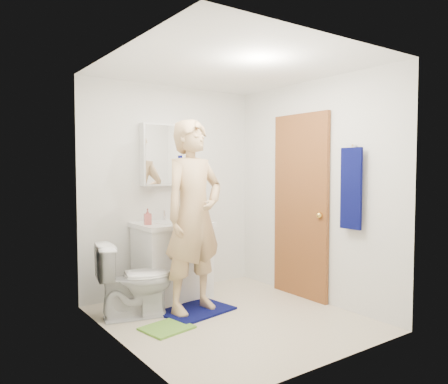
{
  "coord_description": "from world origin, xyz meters",
  "views": [
    {
      "loc": [
        -2.45,
        -3.32,
        1.45
      ],
      "look_at": [
        0.08,
        0.25,
        1.21
      ],
      "focal_mm": 35.0,
      "sensor_mm": 36.0,
      "label": 1
    }
  ],
  "objects_px": {
    "soap_dispenser": "(148,217)",
    "medicine_cabinet": "(162,155)",
    "man": "(194,216)",
    "toilet": "(135,280)",
    "toothbrush_cup": "(185,216)",
    "towel": "(351,188)",
    "vanity_cabinet": "(172,263)"
  },
  "relations": [
    {
      "from": "soap_dispenser",
      "to": "vanity_cabinet",
      "type": "bearing_deg",
      "value": 3.51
    },
    {
      "from": "vanity_cabinet",
      "to": "soap_dispenser",
      "type": "xyz_separation_m",
      "value": [
        -0.3,
        -0.02,
        0.53
      ]
    },
    {
      "from": "medicine_cabinet",
      "to": "soap_dispenser",
      "type": "xyz_separation_m",
      "value": [
        -0.3,
        -0.24,
        -0.67
      ]
    },
    {
      "from": "towel",
      "to": "man",
      "type": "xyz_separation_m",
      "value": [
        -1.23,
        0.94,
        -0.27
      ]
    },
    {
      "from": "medicine_cabinet",
      "to": "man",
      "type": "xyz_separation_m",
      "value": [
        -0.05,
        -0.77,
        -0.62
      ]
    },
    {
      "from": "toilet",
      "to": "toothbrush_cup",
      "type": "bearing_deg",
      "value": -48.68
    },
    {
      "from": "vanity_cabinet",
      "to": "toothbrush_cup",
      "type": "bearing_deg",
      "value": 24.09
    },
    {
      "from": "towel",
      "to": "soap_dispenser",
      "type": "distance_m",
      "value": 2.11
    },
    {
      "from": "toothbrush_cup",
      "to": "man",
      "type": "xyz_separation_m",
      "value": [
        -0.28,
        -0.65,
        0.08
      ]
    },
    {
      "from": "vanity_cabinet",
      "to": "medicine_cabinet",
      "type": "bearing_deg",
      "value": 90.0
    },
    {
      "from": "man",
      "to": "vanity_cabinet",
      "type": "bearing_deg",
      "value": 75.71
    },
    {
      "from": "towel",
      "to": "toothbrush_cup",
      "type": "xyz_separation_m",
      "value": [
        -0.95,
        1.59,
        -0.35
      ]
    },
    {
      "from": "toilet",
      "to": "toothbrush_cup",
      "type": "distance_m",
      "value": 1.08
    },
    {
      "from": "soap_dispenser",
      "to": "medicine_cabinet",
      "type": "bearing_deg",
      "value": 39.05
    },
    {
      "from": "soap_dispenser",
      "to": "toilet",
      "type": "bearing_deg",
      "value": -132.56
    },
    {
      "from": "towel",
      "to": "toilet",
      "type": "xyz_separation_m",
      "value": [
        -1.77,
        1.15,
        -0.88
      ]
    },
    {
      "from": "toilet",
      "to": "man",
      "type": "bearing_deg",
      "value": -97.64
    },
    {
      "from": "vanity_cabinet",
      "to": "medicine_cabinet",
      "type": "xyz_separation_m",
      "value": [
        0.0,
        0.22,
        1.2
      ]
    },
    {
      "from": "toilet",
      "to": "man",
      "type": "distance_m",
      "value": 0.84
    },
    {
      "from": "toilet",
      "to": "toothbrush_cup",
      "type": "height_order",
      "value": "toothbrush_cup"
    },
    {
      "from": "toilet",
      "to": "soap_dispenser",
      "type": "height_order",
      "value": "soap_dispenser"
    },
    {
      "from": "vanity_cabinet",
      "to": "man",
      "type": "height_order",
      "value": "man"
    },
    {
      "from": "man",
      "to": "toilet",
      "type": "bearing_deg",
      "value": 150.11
    },
    {
      "from": "medicine_cabinet",
      "to": "soap_dispenser",
      "type": "bearing_deg",
      "value": -140.95
    },
    {
      "from": "medicine_cabinet",
      "to": "towel",
      "type": "relative_size",
      "value": 0.87
    },
    {
      "from": "vanity_cabinet",
      "to": "toothbrush_cup",
      "type": "height_order",
      "value": "toothbrush_cup"
    },
    {
      "from": "towel",
      "to": "toilet",
      "type": "bearing_deg",
      "value": 147.06
    },
    {
      "from": "vanity_cabinet",
      "to": "towel",
      "type": "relative_size",
      "value": 1.0
    },
    {
      "from": "medicine_cabinet",
      "to": "toilet",
      "type": "distance_m",
      "value": 1.48
    },
    {
      "from": "medicine_cabinet",
      "to": "man",
      "type": "bearing_deg",
      "value": -93.72
    },
    {
      "from": "towel",
      "to": "man",
      "type": "height_order",
      "value": "man"
    },
    {
      "from": "toothbrush_cup",
      "to": "toilet",
      "type": "bearing_deg",
      "value": -151.89
    }
  ]
}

